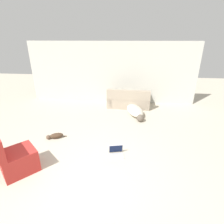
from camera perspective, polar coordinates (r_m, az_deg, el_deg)
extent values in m
plane|color=#BCB29E|center=(3.54, -9.70, -22.51)|extent=(20.00, 20.00, 0.00)
cube|color=beige|center=(7.22, -0.27, 12.66)|extent=(6.73, 0.06, 2.41)
cube|color=tan|center=(6.93, 5.41, 3.46)|extent=(1.63, 0.89, 0.39)
cube|color=tan|center=(6.48, 5.33, 5.58)|extent=(1.61, 0.21, 0.37)
cube|color=tan|center=(6.91, 11.25, 3.66)|extent=(0.23, 0.84, 0.53)
cube|color=tan|center=(6.98, -0.34, 4.31)|extent=(0.23, 0.84, 0.53)
ellipsoid|color=beige|center=(6.23, 7.48, 0.51)|extent=(0.79, 1.17, 0.28)
sphere|color=brown|center=(5.72, 9.23, -1.97)|extent=(0.30, 0.30, 0.24)
cylinder|color=beige|center=(6.86, 5.79, 1.77)|extent=(0.13, 0.27, 0.06)
ellipsoid|color=#473323|center=(5.00, -17.67, -7.37)|extent=(0.39, 0.29, 0.14)
sphere|color=brown|center=(5.02, -20.06, -7.73)|extent=(0.16, 0.16, 0.12)
cylinder|color=#473323|center=(5.02, -15.04, -7.67)|extent=(0.09, 0.06, 0.02)
cube|color=#B7B7BC|center=(4.13, 1.50, -14.22)|extent=(0.37, 0.29, 0.02)
cube|color=#B7B7BC|center=(4.17, 1.26, -11.85)|extent=(0.33, 0.13, 0.22)
cube|color=#0F1938|center=(4.16, 1.28, -11.93)|extent=(0.30, 0.12, 0.20)
cube|color=#B72D28|center=(4.10, -28.14, -13.88)|extent=(0.86, 0.86, 0.46)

